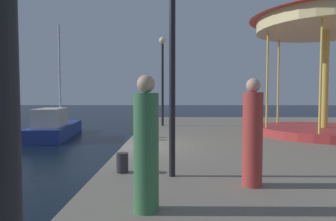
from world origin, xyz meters
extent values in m
plane|color=black|center=(0.00, 0.00, 0.00)|extent=(120.00, 120.00, 0.00)
cube|color=navy|center=(-5.05, 7.48, 0.35)|extent=(2.51, 6.13, 0.71)
cube|color=beige|center=(-4.92, 6.39, 1.18)|extent=(1.56, 2.76, 0.95)
cylinder|color=silver|center=(-5.18, 8.51, 3.62)|extent=(0.12, 0.12, 5.82)
cylinder|color=silver|center=(-5.02, 7.18, 1.61)|extent=(0.41, 2.67, 0.08)
cylinder|color=#B23333|center=(7.46, 2.44, 0.95)|extent=(4.96, 4.96, 0.30)
cylinder|color=gold|center=(7.46, 2.44, 2.97)|extent=(0.28, 0.28, 3.73)
cylinder|color=#F2E099|center=(7.46, 2.44, 5.08)|extent=(5.18, 5.18, 0.50)
cone|color=#C63D38|center=(7.46, 2.44, 5.84)|extent=(5.76, 5.76, 1.01)
cylinder|color=gold|center=(8.58, 4.37, 2.97)|extent=(0.08, 0.08, 3.73)
cylinder|color=gold|center=(6.35, 4.37, 2.97)|extent=(0.08, 0.08, 3.73)
cylinder|color=gold|center=(5.23, 2.44, 2.97)|extent=(0.08, 0.08, 3.73)
cylinder|color=gold|center=(6.35, 0.51, 2.97)|extent=(0.08, 0.08, 3.73)
cylinder|color=black|center=(1.52, -3.55, 2.80)|extent=(0.12, 0.12, 4.01)
cylinder|color=black|center=(1.05, 5.91, 2.87)|extent=(0.12, 0.12, 4.14)
sphere|color=#F9E5B2|center=(1.05, 5.91, 5.12)|extent=(0.36, 0.36, 0.36)
cylinder|color=#2D2D33|center=(0.51, -3.29, 1.00)|extent=(0.24, 0.24, 0.40)
cylinder|color=#2D2D33|center=(0.46, 1.69, 1.00)|extent=(0.24, 0.24, 0.40)
cylinder|color=#2D2D33|center=(0.48, 1.09, 1.00)|extent=(0.24, 0.24, 0.40)
cylinder|color=#387247|center=(1.17, -5.28, 1.60)|extent=(0.34, 0.34, 1.60)
sphere|color=tan|center=(1.17, -5.28, 2.52)|extent=(0.24, 0.24, 0.24)
cylinder|color=#B23833|center=(2.90, -4.15, 1.61)|extent=(0.34, 0.34, 1.62)
sphere|color=tan|center=(2.90, -4.15, 2.54)|extent=(0.24, 0.24, 0.24)
camera|label=1|loc=(1.52, -9.24, 2.37)|focal=31.83mm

